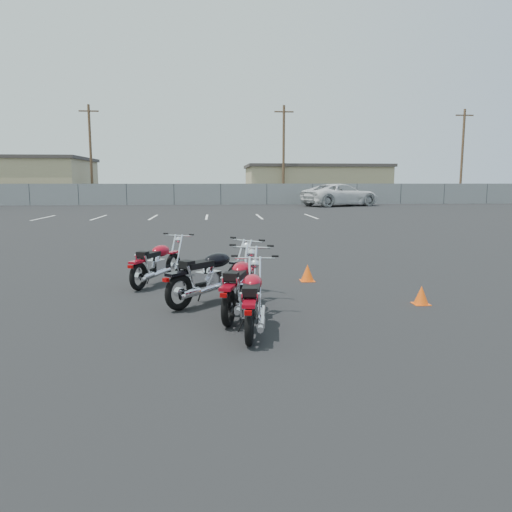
{
  "coord_description": "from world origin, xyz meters",
  "views": [
    {
      "loc": [
        -0.55,
        -8.46,
        2.02
      ],
      "look_at": [
        0.2,
        0.6,
        0.65
      ],
      "focal_mm": 35.0,
      "sensor_mm": 36.0,
      "label": 1
    }
  ],
  "objects": [
    {
      "name": "training_cone_far",
      "position": [
        2.84,
        -0.67,
        0.15
      ],
      "size": [
        0.26,
        0.26,
        0.31
      ],
      "color": "#FF570D",
      "rests_on": "ground"
    },
    {
      "name": "chainlink_fence",
      "position": [
        -0.0,
        35.0,
        0.9
      ],
      "size": [
        80.06,
        0.06,
        1.8
      ],
      "color": "slate",
      "rests_on": "ground"
    },
    {
      "name": "tan_building_east",
      "position": [
        10.0,
        44.0,
        1.86
      ],
      "size": [
        14.4,
        9.4,
        3.7
      ],
      "color": "tan",
      "rests_on": "ground"
    },
    {
      "name": "motorcycle_second_black",
      "position": [
        -0.64,
        -0.24,
        0.46
      ],
      "size": [
        1.69,
        1.74,
        1.0
      ],
      "color": "black",
      "rests_on": "ground"
    },
    {
      "name": "utility_pole_c",
      "position": [
        6.0,
        39.0,
        4.69
      ],
      "size": [
        1.8,
        0.24,
        9.0
      ],
      "color": "#4C3523",
      "rests_on": "ground"
    },
    {
      "name": "utility_pole_d",
      "position": [
        24.0,
        40.0,
        4.69
      ],
      "size": [
        1.8,
        0.24,
        9.0
      ],
      "color": "#4C3523",
      "rests_on": "ground"
    },
    {
      "name": "motorcycle_third_red",
      "position": [
        -0.19,
        -1.06,
        0.44
      ],
      "size": [
        0.95,
        1.95,
        0.96
      ],
      "color": "black",
      "rests_on": "ground"
    },
    {
      "name": "motorcycle_rear_red",
      "position": [
        -0.06,
        -1.9,
        0.41
      ],
      "size": [
        0.72,
        1.86,
        0.91
      ],
      "color": "black",
      "rests_on": "ground"
    },
    {
      "name": "motorcycle_front_red",
      "position": [
        -1.7,
        1.36,
        0.42
      ],
      "size": [
        1.15,
        1.82,
        0.92
      ],
      "color": "black",
      "rests_on": "ground"
    },
    {
      "name": "ground",
      "position": [
        0.0,
        0.0,
        0.0
      ],
      "size": [
        120.0,
        120.0,
        0.0
      ],
      "primitive_type": "plane",
      "color": "black",
      "rests_on": "ground"
    },
    {
      "name": "white_van",
      "position": [
        9.73,
        31.82,
        1.42
      ],
      "size": [
        5.7,
        8.05,
        2.84
      ],
      "primitive_type": "imported",
      "rotation": [
        0.0,
        0.0,
        1.98
      ],
      "color": "silver",
      "rests_on": "ground"
    },
    {
      "name": "training_cone_near",
      "position": [
        1.32,
        1.4,
        0.17
      ],
      "size": [
        0.29,
        0.29,
        0.34
      ],
      "color": "#FF570D",
      "rests_on": "ground"
    },
    {
      "name": "parking_line_stripes",
      "position": [
        -2.5,
        20.0,
        0.0
      ],
      "size": [
        15.12,
        4.0,
        0.01
      ],
      "color": "silver",
      "rests_on": "ground"
    },
    {
      "name": "utility_pole_b",
      "position": [
        -12.0,
        40.0,
        4.69
      ],
      "size": [
        1.8,
        0.24,
        9.0
      ],
      "color": "#4C3523",
      "rests_on": "ground"
    }
  ]
}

